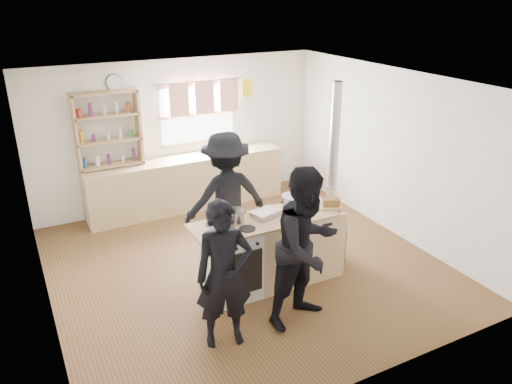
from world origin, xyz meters
TOP-DOWN VIEW (x-y plane):
  - ground at (0.00, 0.00)m, footprint 5.00×5.00m
  - back_counter at (0.00, 2.22)m, footprint 3.40×0.55m
  - shelving_unit at (-1.20, 2.34)m, footprint 1.00×0.28m
  - thermos at (0.83, 2.22)m, footprint 0.10×0.10m
  - cooking_island at (0.14, -0.55)m, footprint 1.97×0.64m
  - skillet_greens at (-0.59, -0.64)m, footprint 0.40×0.40m
  - roast_tray at (0.06, -0.48)m, footprint 0.39×0.32m
  - stockpot_stove at (-0.35, -0.47)m, footprint 0.23×0.23m
  - stockpot_counter at (0.46, -0.47)m, footprint 0.29×0.29m
  - bread_board at (0.93, -0.64)m, footprint 0.34×0.30m
  - flue_heater at (1.09, -0.43)m, footprint 0.35×0.35m
  - person_near_left at (-0.89, -1.34)m, footprint 0.67×0.51m
  - person_near_right at (0.09, -1.38)m, footprint 1.04×0.90m
  - person_far at (-0.10, 0.36)m, footprint 1.20×0.72m

SIDE VIEW (x-z plane):
  - ground at x=0.00m, z-range -0.01..0.00m
  - back_counter at x=0.00m, z-range 0.00..0.90m
  - cooking_island at x=0.14m, z-range 0.00..0.93m
  - flue_heater at x=1.09m, z-range -0.60..1.90m
  - person_near_left at x=-0.89m, z-range 0.00..1.64m
  - person_far at x=-0.10m, z-range 0.00..1.81m
  - person_near_right at x=0.09m, z-range 0.00..1.85m
  - skillet_greens at x=-0.59m, z-range 0.93..0.98m
  - roast_tray at x=0.06m, z-range 0.93..1.00m
  - bread_board at x=0.93m, z-range 0.92..1.04m
  - stockpot_stove at x=-0.35m, z-range 0.92..1.11m
  - stockpot_counter at x=0.46m, z-range 0.92..1.14m
  - thermos at x=0.83m, z-range 0.90..1.19m
  - shelving_unit at x=-1.20m, z-range 0.91..2.11m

